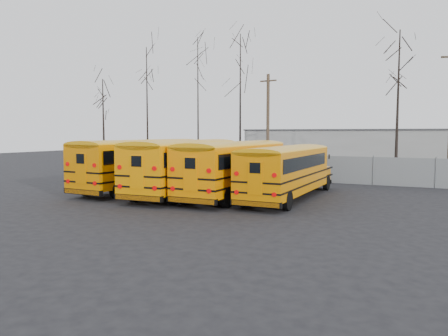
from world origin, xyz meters
The scene contains 13 objects.
ground centered at (0.00, 0.00, 0.00)m, with size 120.00×120.00×0.00m, color black.
fence centered at (0.00, 12.00, 1.00)m, with size 40.00×0.04×2.00m, color gray.
distant_building centered at (2.00, 32.00, 2.00)m, with size 22.00×8.00×4.00m, color #B5B5B0.
bus_a centered at (-5.02, 2.59, 1.95)m, with size 3.29×12.01×3.33m.
bus_b centered at (-1.51, 2.18, 1.95)m, with size 3.45×12.05×3.33m.
bus_c centered at (1.59, 2.57, 1.91)m, with size 2.71×11.70×3.27m.
bus_d centered at (4.61, 2.87, 1.78)m, with size 2.56×10.88×3.04m.
utility_pole_left centered at (-1.42, 15.77, 4.53)m, with size 1.57×0.31×8.81m.
tree_0 centered at (-19.17, 14.77, 4.61)m, with size 0.26×0.26×9.23m, color black.
tree_1 centered at (-13.18, 14.19, 5.92)m, with size 0.26×0.26×11.84m, color black.
tree_2 centered at (-9.28, 17.20, 6.49)m, with size 0.26×0.26×12.98m, color black.
tree_3 centered at (-4.86, 17.51, 6.46)m, with size 0.26×0.26×12.92m, color black.
tree_4 centered at (9.13, 16.33, 5.82)m, with size 0.26×0.26×11.63m, color black.
Camera 1 is at (12.18, -20.39, 3.71)m, focal length 35.00 mm.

